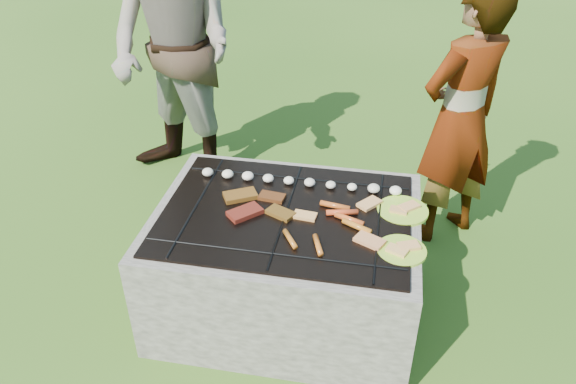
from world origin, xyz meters
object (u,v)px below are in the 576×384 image
(fire_pit, at_px, (286,264))
(bystander, at_px, (173,51))
(plate_far, at_px, (403,210))
(plate_near, at_px, (402,250))
(cook, at_px, (460,119))

(fire_pit, bearing_deg, bystander, 130.06)
(plate_far, bearing_deg, bystander, 146.30)
(fire_pit, relative_size, bystander, 0.67)
(fire_pit, height_order, plate_near, plate_near)
(fire_pit, xyz_separation_m, cook, (0.85, 0.84, 0.51))
(cook, relative_size, bystander, 0.82)
(fire_pit, xyz_separation_m, bystander, (-0.96, 1.14, 0.69))
(plate_far, relative_size, plate_near, 1.18)
(fire_pit, distance_m, plate_near, 0.68)
(cook, height_order, bystander, bystander)
(plate_far, distance_m, bystander, 1.87)
(plate_far, height_order, bystander, bystander)
(plate_near, relative_size, bystander, 0.15)
(fire_pit, bearing_deg, plate_far, 12.82)
(bystander, bearing_deg, plate_near, -15.63)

